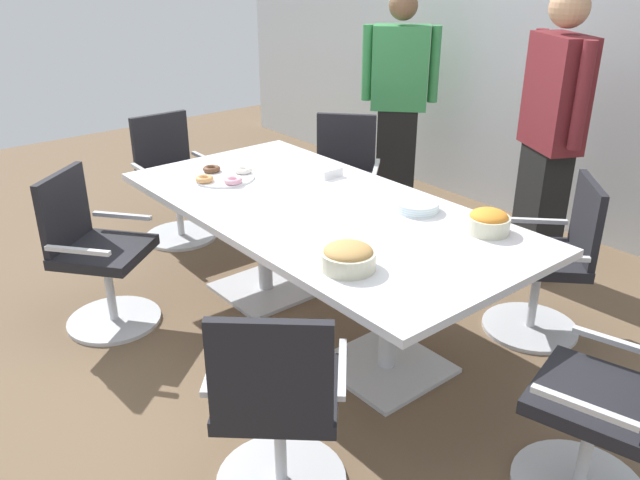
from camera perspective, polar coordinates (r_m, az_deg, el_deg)
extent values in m
cube|color=brown|center=(3.86, 0.00, -7.53)|extent=(10.00, 10.00, 0.01)
cube|color=silver|center=(5.18, 21.84, 15.72)|extent=(8.00, 0.10, 2.80)
cube|color=silver|center=(3.52, 0.00, 2.66)|extent=(2.40, 1.20, 0.04)
cube|color=silver|center=(4.23, -4.74, -4.25)|extent=(0.56, 0.56, 0.02)
cylinder|color=silver|center=(4.07, -4.92, 0.16)|extent=(0.09, 0.09, 0.69)
cube|color=silver|center=(3.51, 5.81, -10.93)|extent=(0.56, 0.56, 0.02)
cylinder|color=silver|center=(3.32, 6.07, -5.89)|extent=(0.09, 0.09, 0.69)
cylinder|color=silver|center=(4.94, 1.86, 0.20)|extent=(0.76, 0.76, 0.02)
cylinder|color=silver|center=(4.85, 1.90, 2.52)|extent=(0.05, 0.05, 0.41)
cube|color=black|center=(4.77, 1.94, 5.12)|extent=(0.65, 0.65, 0.06)
cube|color=black|center=(4.90, 2.30, 8.57)|extent=(0.35, 0.32, 0.42)
cube|color=silver|center=(4.71, 4.93, 6.32)|extent=(0.27, 0.30, 0.02)
cube|color=silver|center=(4.77, -0.98, 6.64)|extent=(0.27, 0.30, 0.02)
cylinder|color=silver|center=(5.08, -12.02, 0.38)|extent=(0.56, 0.56, 0.02)
cylinder|color=silver|center=(5.00, -12.24, 2.63)|extent=(0.05, 0.05, 0.41)
cube|color=black|center=(4.92, -12.47, 5.15)|extent=(0.47, 0.47, 0.06)
cube|color=black|center=(5.03, -13.79, 8.33)|extent=(0.05, 0.44, 0.42)
cube|color=silver|center=(4.99, -10.06, 7.07)|extent=(0.37, 0.04, 0.02)
cube|color=silver|center=(4.79, -15.23, 5.86)|extent=(0.37, 0.04, 0.02)
cylinder|color=silver|center=(4.07, -17.55, -6.68)|extent=(0.76, 0.76, 0.02)
cylinder|color=silver|center=(3.97, -17.94, -4.01)|extent=(0.05, 0.05, 0.41)
cube|color=black|center=(3.87, -18.38, -0.97)|extent=(0.65, 0.65, 0.06)
cube|color=black|center=(3.88, -21.54, 2.52)|extent=(0.30, 0.37, 0.42)
cube|color=silver|center=(4.01, -16.94, 2.04)|extent=(0.31, 0.25, 0.02)
cube|color=silver|center=(3.63, -20.47, -0.87)|extent=(0.31, 0.25, 0.02)
cylinder|color=silver|center=(2.88, -3.40, -20.22)|extent=(0.76, 0.76, 0.02)
cylinder|color=silver|center=(2.74, -3.51, -17.02)|extent=(0.05, 0.05, 0.41)
cube|color=black|center=(2.59, -3.65, -13.15)|extent=(0.65, 0.65, 0.06)
cube|color=black|center=(2.28, -4.37, -11.58)|extent=(0.32, 0.35, 0.42)
cube|color=silver|center=(2.55, -9.29, -10.72)|extent=(0.29, 0.27, 0.02)
cube|color=silver|center=(2.51, 1.97, -11.16)|extent=(0.29, 0.27, 0.02)
cylinder|color=silver|center=(2.90, 22.33, -16.36)|extent=(0.05, 0.05, 0.41)
cube|color=black|center=(2.76, 23.11, -12.66)|extent=(0.56, 0.56, 0.06)
cube|color=silver|center=(2.50, 22.08, -13.39)|extent=(0.36, 0.12, 0.02)
cube|color=silver|center=(2.90, 24.76, -8.21)|extent=(0.36, 0.12, 0.02)
cylinder|color=silver|center=(4.00, 17.87, -7.26)|extent=(0.76, 0.76, 0.02)
cylinder|color=silver|center=(3.90, 18.27, -4.57)|extent=(0.05, 0.05, 0.41)
cube|color=black|center=(3.80, 18.72, -1.49)|extent=(0.65, 0.65, 0.06)
cube|color=black|center=(3.76, 22.33, 1.68)|extent=(0.33, 0.34, 0.42)
cube|color=silver|center=(3.53, 19.73, -1.46)|extent=(0.28, 0.28, 0.02)
cube|color=silver|center=(3.97, 18.29, 1.61)|extent=(0.28, 0.28, 0.02)
cube|color=black|center=(5.53, 6.66, 7.18)|extent=(0.37, 0.36, 0.82)
cube|color=#388C4C|center=(5.36, 7.05, 14.72)|extent=(0.47, 0.46, 0.65)
sphere|color=brown|center=(5.30, 7.32, 19.70)|extent=(0.22, 0.22, 0.22)
cylinder|color=#388C4C|center=(5.36, 10.00, 14.89)|extent=(0.11, 0.11, 0.59)
cylinder|color=#388C4C|center=(5.37, 4.14, 15.20)|extent=(0.11, 0.11, 0.59)
cube|color=black|center=(4.52, 18.62, 2.35)|extent=(0.38, 0.33, 0.87)
cube|color=maroon|center=(4.31, 20.03, 12.01)|extent=(0.49, 0.40, 0.69)
sphere|color=tan|center=(4.24, 21.02, 18.48)|extent=(0.24, 0.24, 0.24)
cylinder|color=maroon|center=(4.08, 21.97, 11.59)|extent=(0.11, 0.11, 0.62)
cylinder|color=maroon|center=(4.52, 18.39, 13.22)|extent=(0.11, 0.11, 0.62)
cylinder|color=beige|center=(2.83, 2.47, -1.75)|extent=(0.25, 0.25, 0.08)
ellipsoid|color=tan|center=(2.81, 2.48, -1.02)|extent=(0.22, 0.22, 0.07)
cylinder|color=beige|center=(3.29, 14.50, 1.34)|extent=(0.21, 0.21, 0.08)
ellipsoid|color=orange|center=(3.27, 14.57, 1.99)|extent=(0.19, 0.19, 0.07)
cylinder|color=white|center=(3.99, -8.39, 5.42)|extent=(0.36, 0.36, 0.01)
torus|color=pink|center=(3.86, -7.62, 5.18)|extent=(0.11, 0.11, 0.03)
torus|color=white|center=(4.04, -6.74, 6.10)|extent=(0.11, 0.11, 0.03)
torus|color=brown|center=(4.09, -9.46, 6.16)|extent=(0.11, 0.11, 0.03)
torus|color=tan|center=(3.91, -10.08, 5.29)|extent=(0.11, 0.11, 0.03)
cylinder|color=white|center=(3.49, 8.47, 2.60)|extent=(0.23, 0.23, 0.01)
cylinder|color=silver|center=(3.49, 8.47, 2.69)|extent=(0.23, 0.23, 0.01)
cylinder|color=white|center=(3.49, 8.48, 2.78)|extent=(0.23, 0.23, 0.01)
cylinder|color=silver|center=(3.49, 8.49, 2.87)|extent=(0.23, 0.23, 0.01)
cylinder|color=white|center=(3.49, 8.49, 2.96)|extent=(0.23, 0.23, 0.01)
cylinder|color=silver|center=(3.48, 8.50, 3.05)|extent=(0.23, 0.23, 0.01)
cylinder|color=white|center=(3.48, 8.50, 3.15)|extent=(0.23, 0.23, 0.01)
cylinder|color=silver|center=(3.48, 8.51, 3.24)|extent=(0.23, 0.23, 0.01)
cylinder|color=white|center=(3.48, 8.52, 3.33)|extent=(0.23, 0.23, 0.01)
cube|color=white|center=(3.99, 0.56, 6.05)|extent=(0.14, 0.14, 0.05)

